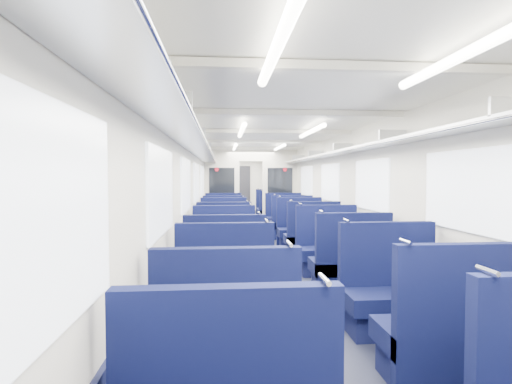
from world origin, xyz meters
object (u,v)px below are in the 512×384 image
object	(u,v)px
seat_14	(224,232)
seat_20	(223,213)
seat_4	(226,349)
seat_13	(312,240)
seat_11	(328,252)
bulkhead	(251,187)
end_door	(242,188)
seat_23	(270,210)
seat_21	(274,213)
seat_6	(225,300)
seat_16	(224,225)
seat_17	(291,225)
seat_8	(225,272)
seat_19	(284,220)
seat_18	(224,220)
seat_9	(350,267)
seat_12	(224,241)
seat_10	(224,253)
seat_5	(450,339)
seat_7	(392,297)
seat_15	(300,232)
seat_22	(223,210)

from	to	relation	value
seat_14	seat_20	bearing A→B (deg)	90.00
seat_4	seat_13	size ratio (longest dim) A/B	1.00
seat_11	bulkhead	bearing A→B (deg)	98.28
end_door	bulkhead	distance (m)	5.77
end_door	seat_23	xyz separation A→B (m)	(0.83, -3.76, -0.66)
bulkhead	seat_21	distance (m)	1.61
seat_6	seat_16	distance (m)	5.84
seat_17	seat_21	world-z (taller)	same
seat_8	seat_19	world-z (taller)	same
seat_21	seat_18	bearing A→B (deg)	-128.11
seat_9	seat_21	size ratio (longest dim) A/B	1.00
seat_8	seat_23	xyz separation A→B (m)	(1.66, 8.93, 0.00)
seat_12	seat_17	xyz separation A→B (m)	(1.66, 2.32, 0.00)
bulkhead	seat_12	distance (m)	4.72
seat_10	seat_5	bearing A→B (deg)	-64.41
seat_6	seat_18	xyz separation A→B (m)	(0.00, 6.95, 0.00)
seat_8	seat_23	distance (m)	9.09
end_door	seat_6	world-z (taller)	end_door
seat_6	seat_7	world-z (taller)	same
seat_4	seat_9	world-z (taller)	same
seat_6	seat_19	size ratio (longest dim) A/B	1.00
seat_15	seat_17	bearing A→B (deg)	90.00
end_door	seat_10	bearing A→B (deg)	-94.16
seat_4	seat_8	world-z (taller)	same
seat_22	seat_13	bearing A→B (deg)	-75.93
seat_13	seat_19	xyz separation A→B (m)	(0.00, 3.42, 0.00)
seat_14	seat_23	size ratio (longest dim) A/B	1.00
seat_5	seat_23	distance (m)	11.12
seat_13	seat_21	bearing A→B (deg)	90.00
seat_5	seat_15	world-z (taller)	same
seat_18	seat_19	world-z (taller)	same
seat_10	seat_9	bearing A→B (deg)	-34.56
seat_5	seat_17	distance (m)	6.87
seat_16	seat_18	world-z (taller)	same
seat_12	end_door	bearing A→B (deg)	85.41
seat_13	seat_18	xyz separation A→B (m)	(-1.66, 3.47, 0.00)
seat_15	seat_14	bearing A→B (deg)	178.15
seat_10	seat_18	bearing A→B (deg)	90.00
seat_4	seat_20	world-z (taller)	same
bulkhead	seat_19	bearing A→B (deg)	-53.29
seat_11	seat_16	world-z (taller)	same
seat_9	seat_18	xyz separation A→B (m)	(-1.66, 5.72, 0.00)
seat_5	seat_8	size ratio (longest dim) A/B	1.00
seat_7	seat_17	xyz separation A→B (m)	(0.00, 5.84, 0.00)
seat_4	seat_16	distance (m)	6.95
bulkhead	seat_17	world-z (taller)	bulkhead
seat_18	seat_19	size ratio (longest dim) A/B	1.00
seat_5	seat_23	size ratio (longest dim) A/B	1.00
end_door	seat_11	xyz separation A→B (m)	(0.83, -11.47, -0.66)
seat_7	seat_15	bearing A→B (deg)	90.00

